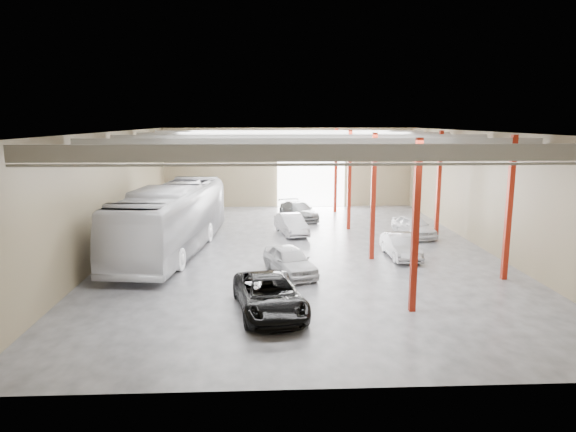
{
  "coord_description": "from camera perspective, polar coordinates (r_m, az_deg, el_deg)",
  "views": [
    {
      "loc": [
        -2.17,
        -29.59,
        7.65
      ],
      "look_at": [
        -0.81,
        -0.48,
        2.2
      ],
      "focal_mm": 32.0,
      "sensor_mm": 36.0,
      "label": 1
    }
  ],
  "objects": [
    {
      "name": "coach_bus",
      "position": [
        30.63,
        -12.76,
        -0.34
      ],
      "size": [
        5.01,
        14.49,
        3.95
      ],
      "primitive_type": "imported",
      "rotation": [
        0.0,
        0.0,
        -0.12
      ],
      "color": "silver",
      "rests_on": "ground"
    },
    {
      "name": "car_row_b",
      "position": [
        34.84,
        0.38,
        -0.94
      ],
      "size": [
        2.35,
        4.38,
        1.37
      ],
      "primitive_type": "imported",
      "rotation": [
        0.0,
        0.0,
        0.23
      ],
      "color": "#B1B1B6",
      "rests_on": "ground"
    },
    {
      "name": "car_row_c",
      "position": [
        39.99,
        1.16,
        0.58
      ],
      "size": [
        3.32,
        5.16,
        1.39
      ],
      "primitive_type": "imported",
      "rotation": [
        0.0,
        0.0,
        0.31
      ],
      "color": "slate",
      "rests_on": "ground"
    },
    {
      "name": "car_row_a",
      "position": [
        25.83,
        0.21,
        -4.96
      ],
      "size": [
        3.0,
        4.56,
        1.44
      ],
      "primitive_type": "imported",
      "rotation": [
        0.0,
        0.0,
        0.34
      ],
      "color": "silver",
      "rests_on": "ground"
    },
    {
      "name": "depot_shell",
      "position": [
        30.28,
        1.72,
        5.52
      ],
      "size": [
        22.12,
        32.12,
        7.06
      ],
      "color": "#3F3E43",
      "rests_on": "ground"
    },
    {
      "name": "car_right_near",
      "position": [
        29.68,
        12.41,
        -3.25
      ],
      "size": [
        1.53,
        4.13,
        1.35
      ],
      "primitive_type": "imported",
      "rotation": [
        0.0,
        0.0,
        0.03
      ],
      "color": "#AEAEB3",
      "rests_on": "ground"
    },
    {
      "name": "black_sedan",
      "position": [
        20.83,
        -2.08,
        -8.77
      ],
      "size": [
        3.33,
        5.69,
        1.49
      ],
      "primitive_type": "imported",
      "rotation": [
        0.0,
        0.0,
        0.17
      ],
      "color": "black",
      "rests_on": "ground"
    },
    {
      "name": "car_right_far",
      "position": [
        35.16,
        13.81,
        -1.12
      ],
      "size": [
        2.47,
        4.36,
        1.4
      ],
      "primitive_type": "imported",
      "rotation": [
        0.0,
        0.0,
        0.21
      ],
      "color": "white",
      "rests_on": "ground"
    }
  ]
}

